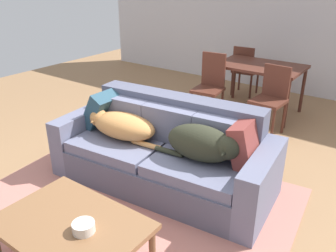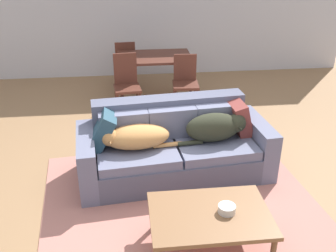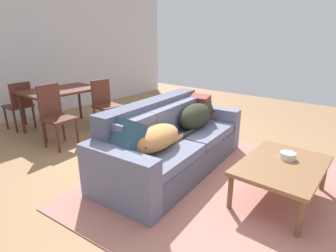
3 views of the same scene
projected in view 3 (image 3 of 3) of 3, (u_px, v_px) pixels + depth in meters
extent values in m
plane|color=#99714B|center=(184.00, 174.00, 3.34)|extent=(10.00, 10.00, 0.00)
cube|color=silver|center=(21.00, 51.00, 5.32)|extent=(8.00, 0.12, 2.70)
cube|color=tan|center=(220.00, 185.00, 3.09)|extent=(3.11, 2.90, 0.01)
cube|color=#53566C|center=(174.00, 157.00, 3.44)|extent=(1.90, 1.08, 0.33)
cube|color=slate|center=(152.00, 153.00, 3.01)|extent=(0.96, 0.96, 0.11)
cube|color=slate|center=(192.00, 131.00, 3.73)|extent=(0.96, 0.96, 0.11)
cube|color=#53566C|center=(152.00, 116.00, 3.46)|extent=(1.83, 0.41, 0.42)
cube|color=slate|center=(135.00, 134.00, 2.93)|extent=(0.57, 0.21, 0.35)
cube|color=slate|center=(165.00, 121.00, 3.37)|extent=(0.57, 0.21, 0.35)
cube|color=slate|center=(187.00, 111.00, 3.82)|extent=(0.57, 0.21, 0.35)
cube|color=slate|center=(118.00, 180.00, 2.60)|extent=(0.28, 0.92, 0.61)
cube|color=slate|center=(209.00, 126.00, 4.19)|extent=(0.28, 0.92, 0.61)
ellipsoid|color=tan|center=(155.00, 138.00, 2.95)|extent=(0.76, 0.44, 0.26)
sphere|color=tan|center=(139.00, 144.00, 2.69)|extent=(0.19, 0.19, 0.19)
cone|color=#996839|center=(145.00, 147.00, 2.65)|extent=(0.10, 0.11, 0.09)
cylinder|color=tan|center=(177.00, 139.00, 3.20)|extent=(0.33, 0.08, 0.05)
ellipsoid|color=#2D2F21|center=(195.00, 116.00, 3.62)|extent=(0.67, 0.39, 0.33)
sphere|color=#2D2F21|center=(206.00, 109.00, 3.81)|extent=(0.22, 0.22, 0.22)
cone|color=black|center=(212.00, 111.00, 3.76)|extent=(0.11, 0.13, 0.10)
cylinder|color=#2D2F21|center=(188.00, 133.00, 3.40)|extent=(0.29, 0.08, 0.05)
cube|color=#294A5C|center=(122.00, 140.00, 2.71)|extent=(0.34, 0.43, 0.45)
cube|color=brown|center=(197.00, 108.00, 4.00)|extent=(0.29, 0.42, 0.43)
cube|color=brown|center=(282.00, 165.00, 2.72)|extent=(1.05, 0.73, 0.04)
cylinder|color=brown|center=(300.00, 219.00, 2.24)|extent=(0.05, 0.05, 0.37)
cylinder|color=brown|center=(324.00, 175.00, 2.94)|extent=(0.05, 0.05, 0.37)
cylinder|color=brown|center=(230.00, 192.00, 2.62)|extent=(0.05, 0.05, 0.37)
cylinder|color=brown|center=(266.00, 159.00, 3.32)|extent=(0.05, 0.05, 0.37)
cylinder|color=silver|center=(288.00, 156.00, 2.80)|extent=(0.15, 0.15, 0.07)
cube|color=#542A1F|center=(61.00, 90.00, 4.74)|extent=(1.25, 0.84, 0.04)
cylinder|color=#48241A|center=(43.00, 122.00, 4.22)|extent=(0.05, 0.05, 0.70)
cylinder|color=#48241A|center=(103.00, 108.00, 5.06)|extent=(0.05, 0.05, 0.70)
cylinder|color=#48241A|center=(22.00, 114.00, 4.66)|extent=(0.05, 0.05, 0.70)
cylinder|color=#48241A|center=(80.00, 102.00, 5.50)|extent=(0.05, 0.05, 0.70)
cube|color=#542A1F|center=(59.00, 119.00, 4.06)|extent=(0.44, 0.44, 0.04)
cube|color=#542A1F|center=(49.00, 100.00, 4.07)|extent=(0.36, 0.07, 0.49)
cylinder|color=#4C261C|center=(58.00, 139.00, 3.91)|extent=(0.04, 0.04, 0.42)
cylinder|color=#4C261C|center=(77.00, 132.00, 4.18)|extent=(0.04, 0.04, 0.42)
cylinder|color=#4C261C|center=(44.00, 135.00, 4.08)|extent=(0.04, 0.04, 0.42)
cylinder|color=#4C261C|center=(63.00, 129.00, 4.35)|extent=(0.04, 0.04, 0.42)
cube|color=#542A1F|center=(108.00, 106.00, 4.72)|extent=(0.43, 0.43, 0.04)
cube|color=#542A1F|center=(101.00, 92.00, 4.76)|extent=(0.36, 0.06, 0.42)
cylinder|color=#4C261C|center=(106.00, 124.00, 4.56)|extent=(0.04, 0.04, 0.44)
cylinder|color=#4C261C|center=(122.00, 119.00, 4.80)|extent=(0.04, 0.04, 0.44)
cylinder|color=#4C261C|center=(95.00, 119.00, 4.79)|extent=(0.04, 0.04, 0.44)
cylinder|color=#4C261C|center=(111.00, 116.00, 5.02)|extent=(0.04, 0.04, 0.44)
cube|color=#542A1F|center=(18.00, 106.00, 4.87)|extent=(0.42, 0.42, 0.04)
cube|color=#542A1F|center=(21.00, 95.00, 4.69)|extent=(0.36, 0.06, 0.42)
cylinder|color=#4C261C|center=(25.00, 114.00, 5.16)|extent=(0.04, 0.04, 0.41)
cylinder|color=#4C261C|center=(6.00, 118.00, 4.90)|extent=(0.04, 0.04, 0.41)
cylinder|color=#4C261C|center=(34.00, 117.00, 4.97)|extent=(0.04, 0.04, 0.41)
cylinder|color=#4C261C|center=(15.00, 122.00, 4.71)|extent=(0.04, 0.04, 0.41)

